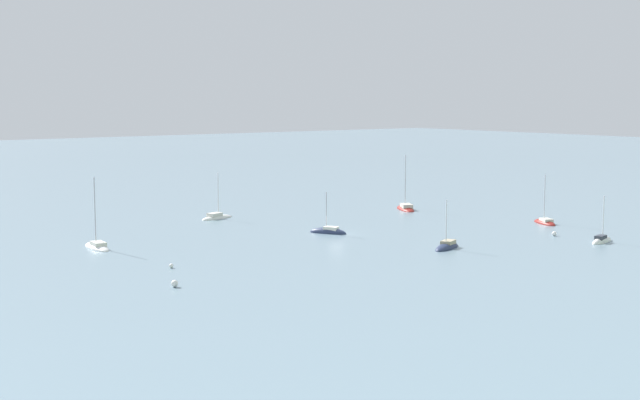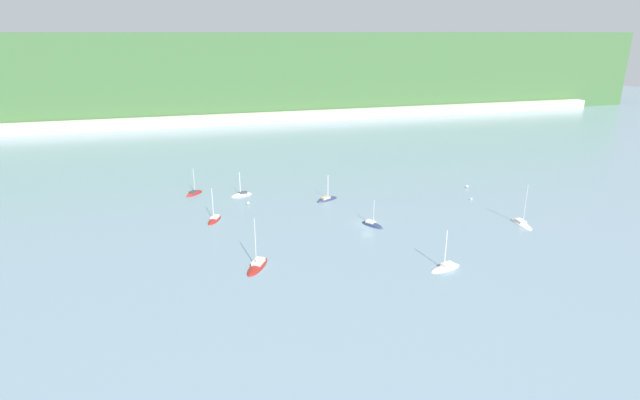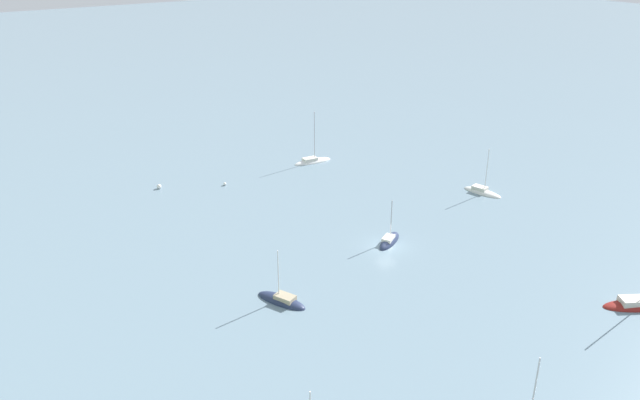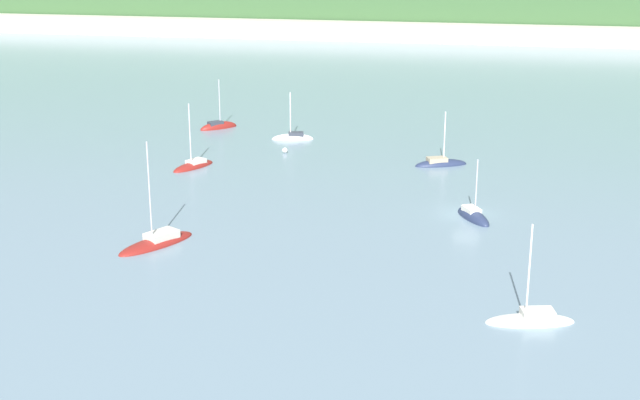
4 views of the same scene
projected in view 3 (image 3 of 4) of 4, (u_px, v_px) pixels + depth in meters
The scene contains 8 objects.
ground_plane at pixel (386, 246), 82.32m from camera, with size 600.00×600.00×0.00m, color slate.
sailboat_1 at pixel (312, 162), 111.76m from camera, with size 2.72×7.31×9.87m.
sailboat_2 at pixel (282, 301), 70.02m from camera, with size 6.63×4.42×7.09m.
sailboat_3 at pixel (389, 241), 83.32m from camera, with size 4.31×5.75×6.79m.
sailboat_4 at pixel (637, 305), 69.15m from camera, with size 6.10×8.21×10.08m.
sailboat_7 at pixel (482, 192), 98.78m from camera, with size 6.74×3.51×7.99m.
mooring_buoy_0 at pixel (225, 184), 101.58m from camera, with size 0.51×0.51×0.51m.
mooring_buoy_1 at pixel (159, 187), 100.25m from camera, with size 0.74×0.74×0.74m.
Camera 3 is at (-55.94, 47.71, 38.54)m, focal length 35.00 mm.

